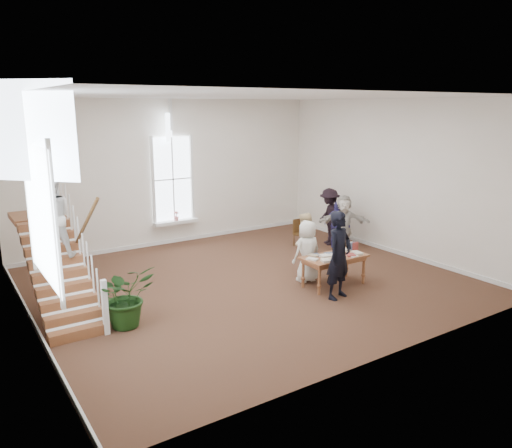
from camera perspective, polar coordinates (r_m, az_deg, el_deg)
ground at (r=12.52m, az=-0.76°, el=-6.65°), size 10.00×10.00×0.00m
room_shell at (r=16.12m, az=-9.19°, el=-0.75°), size 10.49×10.00×10.00m
staircase at (r=11.17m, az=-22.11°, el=-1.42°), size 1.10×4.10×2.92m
library_table at (r=12.22m, az=8.91°, el=-3.99°), size 1.62×0.82×0.82m
police_officer at (r=11.38m, az=9.48°, el=-3.55°), size 0.83×0.65×2.02m
elderly_woman at (r=12.41m, az=5.88°, el=-3.12°), size 0.77×0.51×1.55m
person_yellow at (r=12.96m, az=5.52°, el=-2.26°), size 0.98×0.91×1.62m
woman_cluster_a at (r=15.49m, az=9.27°, el=-0.09°), size 0.65×0.92×1.45m
woman_cluster_b at (r=15.83m, az=8.38°, el=0.84°), size 0.96×1.29×1.79m
woman_cluster_c at (r=15.37m, az=9.97°, el=0.19°), size 1.55×1.29×1.67m
floor_plant at (r=10.26m, az=-14.68°, el=-7.95°), size 1.23×1.09×1.26m
side_chair at (r=15.58m, az=5.00°, el=-0.87°), size 0.38×0.38×0.86m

